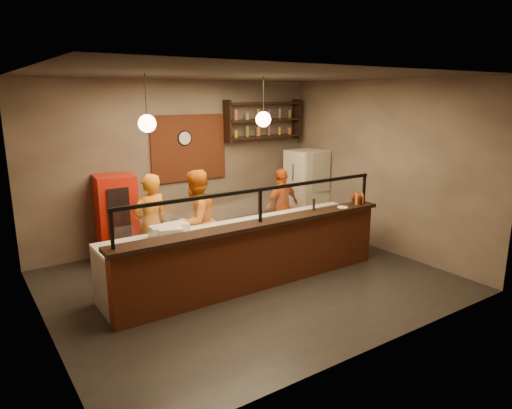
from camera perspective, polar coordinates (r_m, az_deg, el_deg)
floor at (r=7.46m, az=-0.82°, el=-9.53°), size 6.00×6.00×0.00m
ceiling at (r=6.87m, az=-0.91°, el=15.85°), size 6.00×6.00×0.00m
wall_back at (r=9.15m, az=-9.51°, el=5.06°), size 6.00×0.00×6.00m
wall_left at (r=5.94m, az=-25.84°, el=-0.72°), size 0.00×5.00×5.00m
wall_right at (r=8.97m, az=15.44°, el=4.58°), size 0.00×5.00×5.00m
wall_front at (r=5.14m, az=14.63°, el=-1.85°), size 6.00×0.00×6.00m
brick_patch at (r=9.17m, az=-8.36°, el=7.01°), size 1.60×0.04×1.30m
service_counter at (r=7.04m, az=0.52°, el=-6.58°), size 4.60×0.25×1.00m
counter_ledge at (r=6.88m, az=0.53°, el=-2.43°), size 4.70×0.37×0.06m
worktop_cabinet at (r=7.46m, az=-1.67°, el=-6.02°), size 4.60×0.75×0.85m
worktop at (r=7.32m, az=-1.70°, el=-2.70°), size 4.60×0.75×0.05m
sneeze_guard at (r=6.79m, az=0.54°, el=0.33°), size 4.50×0.05×0.52m
wall_shelving at (r=9.86m, az=0.99°, el=10.51°), size 1.84×0.28×0.85m
wall_clock at (r=9.10m, az=-8.95°, el=8.20°), size 0.30×0.04×0.30m
pendant_left at (r=6.37m, az=-13.45°, el=9.84°), size 0.24×0.24×0.77m
pendant_right at (r=7.26m, az=0.92°, el=10.62°), size 0.24×0.24×0.77m
cook_left at (r=7.65m, az=-12.99°, el=-2.53°), size 0.69×0.52×1.70m
cook_mid at (r=7.65m, az=-7.49°, el=-2.15°), size 1.03×0.93×1.74m
cook_right at (r=9.13m, az=3.24°, el=-0.18°), size 0.94×0.52×1.51m
fridge at (r=10.00m, az=6.28°, el=1.72°), size 0.80×0.75×1.77m
red_cooler at (r=8.51m, az=-16.97°, el=-1.66°), size 0.73×0.68×1.56m
pizza_dough at (r=7.76m, az=4.41°, el=-1.55°), size 0.63×0.63×0.01m
prep_tub_a at (r=6.79m, az=-11.68°, el=-3.34°), size 0.35×0.28×0.17m
prep_tub_b at (r=6.92m, az=-9.90°, el=-2.95°), size 0.33×0.27×0.16m
prep_tub_c at (r=6.69m, az=-10.64°, el=-3.55°), size 0.40×0.36×0.17m
rolling_pin at (r=6.95m, az=-5.70°, el=-3.22°), size 0.29×0.21×0.05m
condiment_caddy at (r=8.21m, az=12.58°, el=0.49°), size 0.24×0.22×0.11m
pepper_mill at (r=7.58m, az=7.24°, el=-0.02°), size 0.05×0.05×0.20m
small_plate at (r=7.87m, az=10.78°, el=-0.35°), size 0.18×0.18×0.01m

